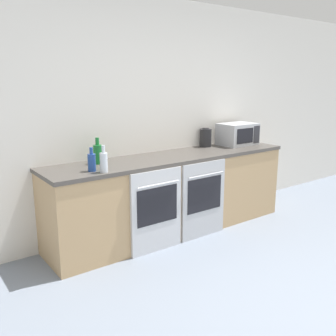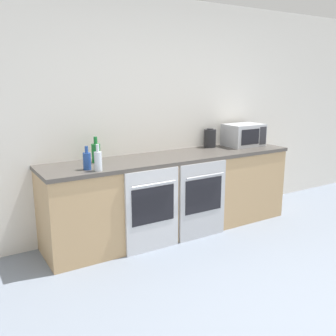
# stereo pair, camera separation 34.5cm
# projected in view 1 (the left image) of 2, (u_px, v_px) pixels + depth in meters

# --- Properties ---
(wall_back) EXTENTS (10.00, 0.06, 2.60)m
(wall_back) POSITION_uv_depth(u_px,v_px,m) (155.00, 116.00, 4.34)
(wall_back) COLOR silver
(wall_back) RESTS_ON ground_plane
(counter_back) EXTENTS (2.94, 0.65, 0.89)m
(counter_back) POSITION_uv_depth(u_px,v_px,m) (173.00, 194.00, 4.26)
(counter_back) COLOR tan
(counter_back) RESTS_ON ground_plane
(oven_left) EXTENTS (0.60, 0.06, 0.85)m
(oven_left) POSITION_uv_depth(u_px,v_px,m) (157.00, 211.00, 3.75)
(oven_left) COLOR silver
(oven_left) RESTS_ON ground_plane
(oven_right) EXTENTS (0.60, 0.06, 0.85)m
(oven_right) POSITION_uv_depth(u_px,v_px,m) (204.00, 199.00, 4.11)
(oven_right) COLOR #B7BABF
(oven_right) RESTS_ON ground_plane
(microwave) EXTENTS (0.48, 0.34, 0.28)m
(microwave) POSITION_uv_depth(u_px,v_px,m) (238.00, 134.00, 4.82)
(microwave) COLOR #B7BABF
(microwave) RESTS_ON counter_back
(bottle_blue) EXTENTS (0.07, 0.07, 0.22)m
(bottle_blue) POSITION_uv_depth(u_px,v_px,m) (92.00, 162.00, 3.43)
(bottle_blue) COLOR #234793
(bottle_blue) RESTS_ON counter_back
(bottle_green) EXTENTS (0.09, 0.09, 0.26)m
(bottle_green) POSITION_uv_depth(u_px,v_px,m) (98.00, 154.00, 3.73)
(bottle_green) COLOR #19722D
(bottle_green) RESTS_ON counter_back
(bottle_clear) EXTENTS (0.07, 0.07, 0.25)m
(bottle_clear) POSITION_uv_depth(u_px,v_px,m) (104.00, 162.00, 3.38)
(bottle_clear) COLOR silver
(bottle_clear) RESTS_ON counter_back
(kettle) EXTENTS (0.15, 0.15, 0.23)m
(kettle) POSITION_uv_depth(u_px,v_px,m) (205.00, 138.00, 4.69)
(kettle) COLOR #232326
(kettle) RESTS_ON counter_back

